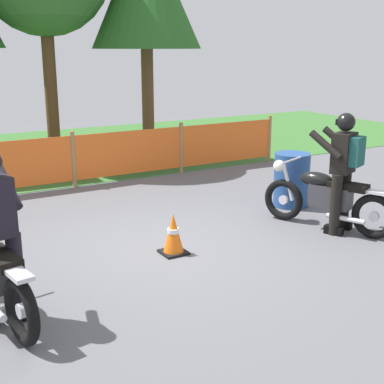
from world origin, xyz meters
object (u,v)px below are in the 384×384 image
object	(u,v)px
spare_drum	(292,180)
rider_trailing	(343,166)
traffic_cone	(173,234)
motorcycle_trailing	(326,198)

from	to	relation	value
spare_drum	rider_trailing	bearing A→B (deg)	-100.65
traffic_cone	spare_drum	size ratio (longest dim) A/B	0.60
rider_trailing	spare_drum	size ratio (longest dim) A/B	1.92
motorcycle_trailing	rider_trailing	size ratio (longest dim) A/B	1.12
spare_drum	traffic_cone	bearing A→B (deg)	-161.52
rider_trailing	spare_drum	world-z (taller)	rider_trailing
rider_trailing	spare_drum	bearing A→B (deg)	-33.20
traffic_cone	rider_trailing	bearing A→B (deg)	-10.35
motorcycle_trailing	spare_drum	distance (m)	1.20
rider_trailing	motorcycle_trailing	bearing A→B (deg)	0.51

